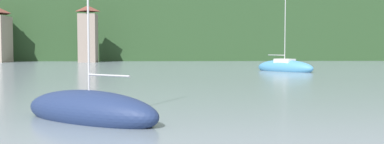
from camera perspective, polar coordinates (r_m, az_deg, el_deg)
The scene contains 4 objects.
wooded_hillside at distance 125.85m, azimuth 0.78°, elevation 4.61°, with size 352.00×72.41×26.12m.
shore_building_westcentral at distance 79.74m, azimuth -13.52°, elevation 4.80°, with size 3.21×3.23×10.13m.
sailboat_near_4 at distance 15.33m, azimuth -13.35°, elevation -5.01°, with size 5.86×4.90×8.34m.
sailboat_far_9 at distance 47.87m, azimuth 12.08°, elevation 0.60°, with size 5.99×6.66×8.77m.
Camera 1 is at (-1.02, 14.69, 2.48)m, focal length 40.55 mm.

